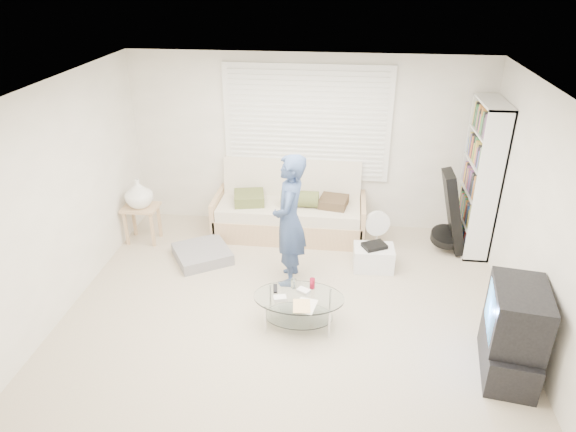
# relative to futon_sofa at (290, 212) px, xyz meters

# --- Properties ---
(ground) EXTENTS (5.00, 5.00, 0.00)m
(ground) POSITION_rel_futon_sofa_xyz_m (0.20, -1.87, -0.34)
(ground) COLOR tan
(ground) RESTS_ON ground
(room_shell) EXTENTS (5.02, 4.52, 2.51)m
(room_shell) POSITION_rel_futon_sofa_xyz_m (0.20, -1.40, 1.29)
(room_shell) COLOR beige
(room_shell) RESTS_ON ground
(window_blinds) EXTENTS (2.32, 0.08, 1.62)m
(window_blinds) POSITION_rel_futon_sofa_xyz_m (0.20, 0.33, 1.21)
(window_blinds) COLOR silver
(window_blinds) RESTS_ON ground
(futon_sofa) EXTENTS (2.13, 0.86, 1.04)m
(futon_sofa) POSITION_rel_futon_sofa_xyz_m (0.00, 0.00, 0.00)
(futon_sofa) COLOR tan
(futon_sofa) RESTS_ON ground
(grey_floor_pillow) EXTENTS (0.92, 0.92, 0.15)m
(grey_floor_pillow) POSITION_rel_futon_sofa_xyz_m (-1.08, -0.87, -0.27)
(grey_floor_pillow) COLOR slate
(grey_floor_pillow) RESTS_ON ground
(side_table) EXTENTS (0.47, 0.38, 0.93)m
(side_table) POSITION_rel_futon_sofa_xyz_m (-2.02, -0.47, 0.35)
(side_table) COLOR tan
(side_table) RESTS_ON ground
(bookshelf) EXTENTS (0.32, 0.86, 2.04)m
(bookshelf) POSITION_rel_futon_sofa_xyz_m (2.52, -0.10, 0.68)
(bookshelf) COLOR white
(bookshelf) RESTS_ON ground
(guitar_case) EXTENTS (0.45, 0.42, 1.13)m
(guitar_case) POSITION_rel_futon_sofa_xyz_m (2.20, -0.27, 0.16)
(guitar_case) COLOR black
(guitar_case) RESTS_ON ground
(floor_fan) EXTENTS (0.36, 0.23, 0.58)m
(floor_fan) POSITION_rel_futon_sofa_xyz_m (1.23, -0.33, -0.00)
(floor_fan) COLOR white
(floor_fan) RESTS_ON ground
(storage_bin) EXTENTS (0.52, 0.38, 0.36)m
(storage_bin) POSITION_rel_futon_sofa_xyz_m (1.18, -0.83, -0.18)
(storage_bin) COLOR white
(storage_bin) RESTS_ON ground
(tv_unit) EXTENTS (0.58, 0.92, 0.94)m
(tv_unit) POSITION_rel_futon_sofa_xyz_m (2.39, -2.55, 0.11)
(tv_unit) COLOR black
(tv_unit) RESTS_ON ground
(coffee_table) EXTENTS (0.98, 0.63, 0.48)m
(coffee_table) POSITION_rel_futon_sofa_xyz_m (0.33, -2.08, -0.05)
(coffee_table) COLOR silver
(coffee_table) RESTS_ON ground
(standing_person) EXTENTS (0.41, 0.61, 1.65)m
(standing_person) POSITION_rel_futon_sofa_xyz_m (0.13, -1.23, 0.48)
(standing_person) COLOR navy
(standing_person) RESTS_ON ground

